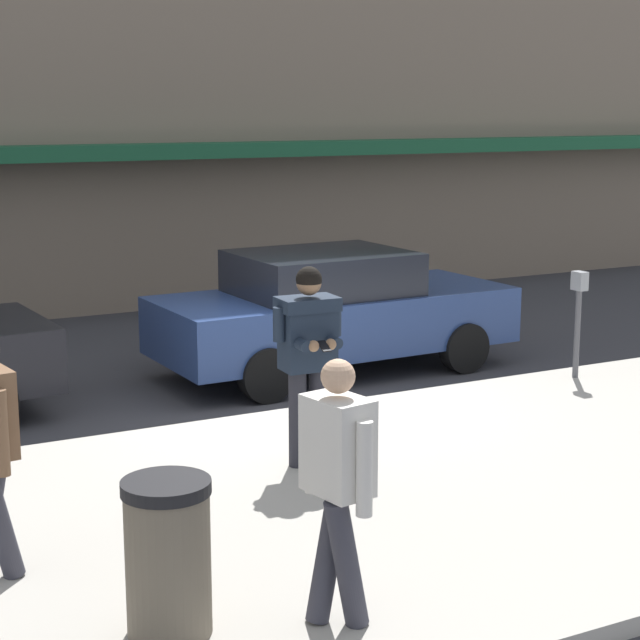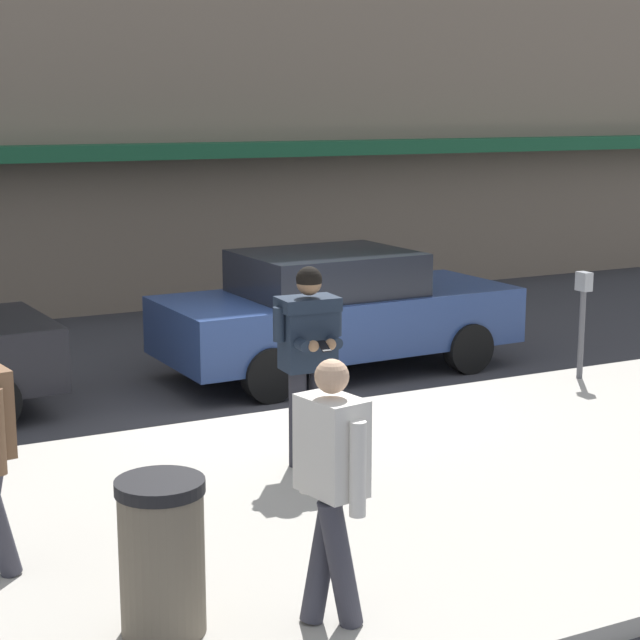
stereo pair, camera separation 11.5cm
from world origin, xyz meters
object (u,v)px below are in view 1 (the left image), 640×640
(trash_bin, at_px, (168,557))
(pedestrian_in_light_coat, at_px, (338,476))
(parked_sedan_mid, at_px, (331,310))
(parking_meter, at_px, (578,309))
(man_texting_on_phone, at_px, (308,344))

(trash_bin, bearing_deg, pedestrian_in_light_coat, -20.95)
(parked_sedan_mid, height_order, pedestrian_in_light_coat, pedestrian_in_light_coat)
(parked_sedan_mid, xyz_separation_m, parking_meter, (2.18, -2.07, 0.18))
(man_texting_on_phone, bearing_deg, trash_bin, -132.28)
(man_texting_on_phone, relative_size, pedestrian_in_light_coat, 1.06)
(parking_meter, distance_m, trash_bin, 7.42)
(man_texting_on_phone, height_order, parking_meter, man_texting_on_phone)
(man_texting_on_phone, relative_size, parking_meter, 1.42)
(man_texting_on_phone, xyz_separation_m, parking_meter, (4.24, 1.33, -0.28))
(man_texting_on_phone, bearing_deg, pedestrian_in_light_coat, -113.61)
(parking_meter, xyz_separation_m, trash_bin, (-6.41, -3.72, -0.34))
(man_texting_on_phone, xyz_separation_m, trash_bin, (-2.17, -2.39, -0.62))
(pedestrian_in_light_coat, distance_m, parking_meter, 6.81)
(parked_sedan_mid, relative_size, trash_bin, 4.65)
(parked_sedan_mid, xyz_separation_m, man_texting_on_phone, (-2.06, -3.40, 0.46))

